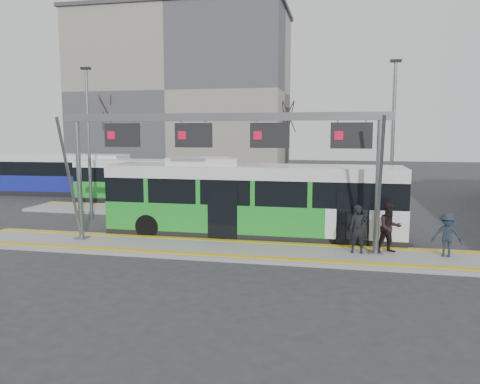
% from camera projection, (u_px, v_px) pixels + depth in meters
% --- Properties ---
extents(ground, '(120.00, 120.00, 0.00)m').
position_uv_depth(ground, '(230.00, 252.00, 18.20)').
color(ground, '#2D2D30').
rests_on(ground, ground).
extents(platform_main, '(22.00, 3.00, 0.15)m').
position_uv_depth(platform_main, '(230.00, 250.00, 18.19)').
color(platform_main, gray).
rests_on(platform_main, ground).
extents(platform_second, '(20.00, 3.00, 0.15)m').
position_uv_depth(platform_second, '(193.00, 212.00, 26.77)').
color(platform_second, gray).
rests_on(platform_second, ground).
extents(tactile_main, '(22.00, 2.65, 0.02)m').
position_uv_depth(tactile_main, '(230.00, 248.00, 18.18)').
color(tactile_main, yellow).
rests_on(tactile_main, platform_main).
extents(tactile_second, '(20.00, 0.35, 0.02)m').
position_uv_depth(tactile_second, '(199.00, 207.00, 27.88)').
color(tactile_second, yellow).
rests_on(tactile_second, platform_second).
extents(gantry, '(13.00, 1.68, 5.20)m').
position_uv_depth(gantry, '(222.00, 141.00, 17.97)').
color(gantry, slate).
rests_on(gantry, platform_main).
extents(apartment_block, '(24.50, 12.50, 18.40)m').
position_uv_depth(apartment_block, '(183.00, 92.00, 54.81)').
color(apartment_block, gray).
rests_on(apartment_block, ground).
extents(hero_bus, '(12.76, 2.73, 3.50)m').
position_uv_depth(hero_bus, '(252.00, 201.00, 20.58)').
color(hero_bus, black).
rests_on(hero_bus, ground).
extents(bg_bus_green, '(11.25, 2.86, 2.79)m').
position_uv_depth(bg_bus_green, '(160.00, 181.00, 30.92)').
color(bg_bus_green, black).
rests_on(bg_bus_green, ground).
extents(bg_bus_blue, '(11.58, 3.19, 2.99)m').
position_uv_depth(bg_bus_blue, '(50.00, 175.00, 34.68)').
color(bg_bus_blue, black).
rests_on(bg_bus_blue, ground).
extents(passenger_a, '(0.67, 0.45, 1.80)m').
position_uv_depth(passenger_a, '(358.00, 229.00, 17.33)').
color(passenger_a, black).
rests_on(passenger_a, platform_main).
extents(passenger_b, '(1.11, 1.00, 1.89)m').
position_uv_depth(passenger_b, '(390.00, 228.00, 17.39)').
color(passenger_b, black).
rests_on(passenger_b, platform_main).
extents(passenger_c, '(1.16, 0.88, 1.60)m').
position_uv_depth(passenger_c, '(447.00, 235.00, 16.83)').
color(passenger_c, '#1F2A38').
rests_on(passenger_c, platform_main).
extents(tree_left, '(1.40, 1.40, 8.78)m').
position_uv_depth(tree_left, '(246.00, 112.00, 49.49)').
color(tree_left, '#382B21').
rests_on(tree_left, ground).
extents(tree_mid, '(1.40, 1.40, 8.18)m').
position_uv_depth(tree_mid, '(288.00, 117.00, 50.05)').
color(tree_mid, '#382B21').
rests_on(tree_mid, ground).
extents(tree_far, '(1.40, 1.40, 8.80)m').
position_uv_depth(tree_far, '(107.00, 113.00, 50.81)').
color(tree_far, '#382B21').
rests_on(tree_far, ground).
extents(lamp_west, '(0.50, 0.25, 7.94)m').
position_uv_depth(lamp_west, '(89.00, 140.00, 24.57)').
color(lamp_west, slate).
rests_on(lamp_west, ground).
extents(lamp_east, '(0.50, 0.25, 7.93)m').
position_uv_depth(lamp_east, '(393.00, 141.00, 21.93)').
color(lamp_east, slate).
rests_on(lamp_east, ground).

